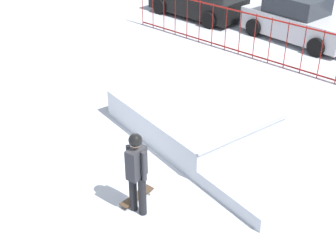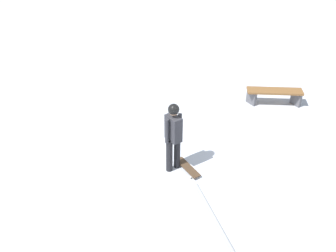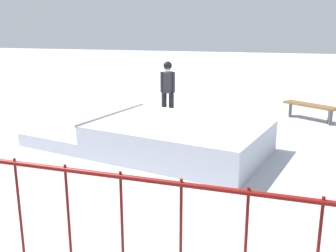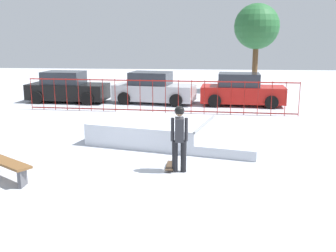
{
  "view_description": "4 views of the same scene",
  "coord_description": "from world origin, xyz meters",
  "px_view_note": "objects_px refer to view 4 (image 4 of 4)",
  "views": [
    {
      "loc": [
        6.01,
        -6.43,
        5.82
      ],
      "look_at": [
        0.74,
        -0.04,
        0.9
      ],
      "focal_mm": 48.59,
      "sensor_mm": 36.0,
      "label": 1
    },
    {
      "loc": [
        5.15,
        4.26,
        5.82
      ],
      "look_at": [
        1.32,
        -1.98,
        1.0
      ],
      "focal_mm": 41.58,
      "sensor_mm": 36.0,
      "label": 2
    },
    {
      "loc": [
        -1.57,
        9.52,
        2.82
      ],
      "look_at": [
        0.57,
        1.32,
        0.6
      ],
      "focal_mm": 42.3,
      "sensor_mm": 36.0,
      "label": 3
    },
    {
      "loc": [
        1.9,
        -11.56,
        3.45
      ],
      "look_at": [
        0.96,
        -0.34,
        0.9
      ],
      "focal_mm": 43.07,
      "sensor_mm": 36.0,
      "label": 4
    }
  ],
  "objects_px": {
    "skate_ramp": "(166,132)",
    "skateboard": "(170,166)",
    "parked_car_black": "(67,88)",
    "parked_car_silver": "(153,89)",
    "park_bench": "(7,166)",
    "parked_car_red": "(242,91)",
    "skater": "(179,134)",
    "distant_tree": "(257,27)"
  },
  "relations": [
    {
      "from": "skateboard",
      "to": "skater",
      "type": "bearing_deg",
      "value": -132.46
    },
    {
      "from": "skater",
      "to": "parked_car_black",
      "type": "distance_m",
      "value": 12.46
    },
    {
      "from": "skate_ramp",
      "to": "park_bench",
      "type": "distance_m",
      "value": 5.26
    },
    {
      "from": "parked_car_silver",
      "to": "park_bench",
      "type": "bearing_deg",
      "value": -90.91
    },
    {
      "from": "skateboard",
      "to": "park_bench",
      "type": "distance_m",
      "value": 4.05
    },
    {
      "from": "parked_car_red",
      "to": "skateboard",
      "type": "bearing_deg",
      "value": -101.57
    },
    {
      "from": "skateboard",
      "to": "parked_car_silver",
      "type": "distance_m",
      "value": 10.57
    },
    {
      "from": "distant_tree",
      "to": "parked_car_red",
      "type": "bearing_deg",
      "value": -103.77
    },
    {
      "from": "distant_tree",
      "to": "park_bench",
      "type": "bearing_deg",
      "value": -115.69
    },
    {
      "from": "parked_car_black",
      "to": "parked_car_silver",
      "type": "distance_m",
      "value": 4.57
    },
    {
      "from": "parked_car_black",
      "to": "distant_tree",
      "type": "relative_size",
      "value": 0.79
    },
    {
      "from": "skate_ramp",
      "to": "skateboard",
      "type": "height_order",
      "value": "skate_ramp"
    },
    {
      "from": "skate_ramp",
      "to": "parked_car_black",
      "type": "distance_m",
      "value": 9.66
    },
    {
      "from": "skater",
      "to": "park_bench",
      "type": "xyz_separation_m",
      "value": [
        -4.11,
        -0.96,
        -0.65
      ]
    },
    {
      "from": "skateboard",
      "to": "parked_car_red",
      "type": "bearing_deg",
      "value": -15.07
    },
    {
      "from": "skate_ramp",
      "to": "parked_car_silver",
      "type": "bearing_deg",
      "value": 113.89
    },
    {
      "from": "park_bench",
      "to": "parked_car_red",
      "type": "bearing_deg",
      "value": 59.56
    },
    {
      "from": "park_bench",
      "to": "parked_car_black",
      "type": "relative_size",
      "value": 0.37
    },
    {
      "from": "skater",
      "to": "distant_tree",
      "type": "bearing_deg",
      "value": -18.25
    },
    {
      "from": "parked_car_black",
      "to": "parked_car_silver",
      "type": "bearing_deg",
      "value": 4.55
    },
    {
      "from": "skateboard",
      "to": "parked_car_red",
      "type": "distance_m",
      "value": 10.52
    },
    {
      "from": "skater",
      "to": "parked_car_silver",
      "type": "relative_size",
      "value": 0.4
    },
    {
      "from": "skate_ramp",
      "to": "skateboard",
      "type": "distance_m",
      "value": 2.77
    },
    {
      "from": "park_bench",
      "to": "parked_car_black",
      "type": "bearing_deg",
      "value": 101.63
    },
    {
      "from": "park_bench",
      "to": "distant_tree",
      "type": "relative_size",
      "value": 0.29
    },
    {
      "from": "skateboard",
      "to": "parked_car_black",
      "type": "xyz_separation_m",
      "value": [
        -6.24,
        10.4,
        0.65
      ]
    },
    {
      "from": "distant_tree",
      "to": "skater",
      "type": "bearing_deg",
      "value": -103.78
    },
    {
      "from": "skate_ramp",
      "to": "skater",
      "type": "distance_m",
      "value": 3.11
    },
    {
      "from": "parked_car_black",
      "to": "park_bench",
      "type": "bearing_deg",
      "value": -74.01
    },
    {
      "from": "skate_ramp",
      "to": "skateboard",
      "type": "bearing_deg",
      "value": -68.23
    },
    {
      "from": "parked_car_red",
      "to": "parked_car_silver",
      "type": "bearing_deg",
      "value": -179.93
    },
    {
      "from": "parked_car_black",
      "to": "skate_ramp",
      "type": "bearing_deg",
      "value": -48.14
    },
    {
      "from": "parked_car_black",
      "to": "parked_car_red",
      "type": "bearing_deg",
      "value": 2.58
    },
    {
      "from": "skate_ramp",
      "to": "parked_car_silver",
      "type": "relative_size",
      "value": 1.36
    },
    {
      "from": "parked_car_black",
      "to": "distant_tree",
      "type": "height_order",
      "value": "distant_tree"
    },
    {
      "from": "skater",
      "to": "parked_car_red",
      "type": "xyz_separation_m",
      "value": [
        2.54,
        10.35,
        -0.28
      ]
    },
    {
      "from": "skater",
      "to": "parked_car_black",
      "type": "xyz_separation_m",
      "value": [
        -6.5,
        10.63,
        -0.28
      ]
    },
    {
      "from": "skater",
      "to": "skateboard",
      "type": "height_order",
      "value": "skater"
    },
    {
      "from": "skater",
      "to": "distant_tree",
      "type": "relative_size",
      "value": 0.32
    },
    {
      "from": "skateboard",
      "to": "distant_tree",
      "type": "relative_size",
      "value": 0.15
    },
    {
      "from": "skateboard",
      "to": "parked_car_silver",
      "type": "height_order",
      "value": "parked_car_silver"
    },
    {
      "from": "skater",
      "to": "parked_car_black",
      "type": "height_order",
      "value": "skater"
    }
  ]
}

